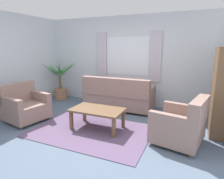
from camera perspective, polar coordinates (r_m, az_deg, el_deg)
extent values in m
plane|color=slate|center=(4.13, -6.19, -12.16)|extent=(6.24, 6.24, 0.00)
cube|color=silver|center=(5.83, 4.78, 8.40)|extent=(5.32, 0.12, 2.60)
cube|color=white|center=(5.76, 4.61, 9.85)|extent=(1.30, 0.01, 1.10)
cube|color=silver|center=(6.06, -3.03, 10.01)|extent=(0.32, 0.06, 1.40)
cube|color=silver|center=(5.51, 12.78, 9.46)|extent=(0.32, 0.06, 1.40)
cube|color=#604C6B|center=(4.13, -6.19, -12.09)|extent=(2.42, 1.64, 0.01)
cube|color=gray|center=(5.46, 2.03, -3.06)|extent=(1.90, 0.80, 0.38)
cube|color=gray|center=(5.07, 0.72, 0.72)|extent=(1.90, 0.20, 0.48)
cube|color=gray|center=(5.13, 11.10, -0.74)|extent=(0.16, 0.80, 0.24)
cube|color=gray|center=(5.76, -6.01, 0.88)|extent=(0.16, 0.80, 0.24)
cylinder|color=brown|center=(5.56, 11.37, -5.38)|extent=(0.06, 0.06, 0.06)
cylinder|color=brown|center=(6.13, -4.33, -3.47)|extent=(0.06, 0.06, 0.06)
cylinder|color=brown|center=(5.01, 9.84, -7.36)|extent=(0.06, 0.06, 0.06)
cylinder|color=brown|center=(5.63, -7.23, -5.00)|extent=(0.06, 0.06, 0.06)
cube|color=gray|center=(4.98, -23.94, -5.86)|extent=(0.94, 0.97, 0.36)
cube|color=gray|center=(5.15, -26.29, -0.75)|extent=(0.33, 0.86, 0.46)
cube|color=gray|center=(4.73, -27.94, -3.52)|extent=(0.81, 0.27, 0.22)
cube|color=gray|center=(5.09, -20.81, -1.81)|extent=(0.81, 0.27, 0.22)
cylinder|color=brown|center=(4.63, -25.19, -10.14)|extent=(0.05, 0.05, 0.06)
cylinder|color=brown|center=(4.97, -18.40, -8.00)|extent=(0.05, 0.05, 0.06)
cylinder|color=brown|center=(5.16, -28.85, -8.19)|extent=(0.05, 0.05, 0.06)
cylinder|color=brown|center=(5.47, -22.50, -6.43)|extent=(0.05, 0.05, 0.06)
cube|color=gray|center=(3.77, 18.82, -11.33)|extent=(0.95, 0.98, 0.36)
cube|color=gray|center=(3.56, 24.40, -6.17)|extent=(0.35, 0.86, 0.46)
cube|color=gray|center=(3.99, 20.64, -5.65)|extent=(0.81, 0.28, 0.22)
cube|color=gray|center=(3.34, 17.34, -8.99)|extent=(0.81, 0.28, 0.22)
cylinder|color=brown|center=(4.24, 15.78, -11.49)|extent=(0.05, 0.05, 0.06)
cylinder|color=brown|center=(3.66, 12.00, -15.29)|extent=(0.05, 0.05, 0.06)
cylinder|color=brown|center=(4.09, 24.44, -13.06)|extent=(0.05, 0.05, 0.06)
cylinder|color=brown|center=(3.50, 22.10, -17.42)|extent=(0.05, 0.05, 0.06)
cube|color=brown|center=(4.09, -4.36, -6.03)|extent=(1.10, 0.64, 0.04)
cube|color=brown|center=(4.21, -11.97, -8.92)|extent=(0.06, 0.06, 0.40)
cube|color=brown|center=(3.75, 0.52, -11.37)|extent=(0.06, 0.06, 0.40)
cube|color=brown|center=(4.61, -8.19, -6.83)|extent=(0.06, 0.06, 0.40)
cube|color=brown|center=(4.20, 3.37, -8.71)|extent=(0.06, 0.06, 0.40)
cylinder|color=#9E6B4C|center=(6.63, -14.94, -1.29)|extent=(0.40, 0.40, 0.36)
cylinder|color=brown|center=(6.54, -15.14, 2.17)|extent=(0.07, 0.07, 0.46)
cone|color=#47894C|center=(6.27, -13.04, 6.09)|extent=(0.59, 0.11, 0.47)
cone|color=#47894C|center=(6.51, -12.81, 6.08)|extent=(0.42, 0.48, 0.40)
cone|color=#47894C|center=(6.69, -14.14, 5.92)|extent=(0.13, 0.48, 0.33)
cone|color=#47894C|center=(6.79, -15.41, 6.29)|extent=(0.39, 0.53, 0.43)
cone|color=#47894C|center=(6.68, -16.97, 5.89)|extent=(0.51, 0.16, 0.40)
cone|color=#47894C|center=(6.47, -18.10, 5.85)|extent=(0.43, 0.44, 0.50)
cone|color=#47894C|center=(6.32, -17.00, 5.40)|extent=(0.14, 0.50, 0.28)
cone|color=#47894C|center=(6.14, -15.48, 5.89)|extent=(0.39, 0.62, 0.41)
cube|color=brown|center=(3.95, 30.11, -1.93)|extent=(0.30, 0.04, 1.70)
cube|color=brown|center=(4.83, 29.08, 0.56)|extent=(0.30, 0.04, 1.70)
cube|color=brown|center=(4.37, 27.73, -0.40)|extent=(0.02, 0.90, 1.70)
cube|color=brown|center=(4.63, 28.40, -10.74)|extent=(0.30, 0.86, 0.02)
cube|color=brown|center=(4.49, 28.97, -5.73)|extent=(0.30, 0.86, 0.02)
cube|color=brown|center=(4.39, 29.56, -0.44)|extent=(0.30, 0.86, 0.02)
cube|color=brown|center=(4.32, 30.17, 5.06)|extent=(0.30, 0.86, 0.02)
cube|color=#335199|center=(4.12, 29.51, -5.90)|extent=(0.28, 0.06, 0.18)
cube|color=#2D2D33|center=(4.18, 29.46, -5.37)|extent=(0.24, 0.07, 0.22)
cube|color=#335199|center=(4.26, 29.36, -4.96)|extent=(0.25, 0.08, 0.23)
cube|color=#335199|center=(4.36, 29.24, -4.62)|extent=(0.23, 0.09, 0.22)
cube|color=#B23833|center=(4.46, 29.12, -4.36)|extent=(0.24, 0.07, 0.20)
cube|color=gold|center=(4.54, 29.07, -3.71)|extent=(0.26, 0.07, 0.26)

